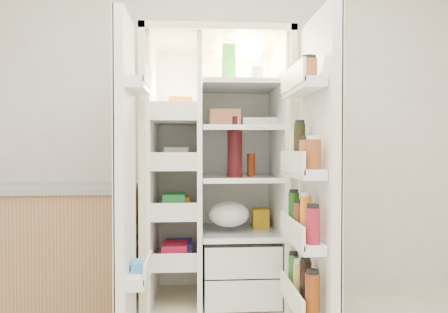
{
  "coord_description": "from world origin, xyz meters",
  "views": [
    {
      "loc": [
        -0.22,
        -1.19,
        1.07
      ],
      "look_at": [
        -0.06,
        1.25,
        1.03
      ],
      "focal_mm": 34.0,
      "sensor_mm": 36.0,
      "label": 1
    }
  ],
  "objects": [
    {
      "name": "refrigerator",
      "position": [
        -0.07,
        1.65,
        0.75
      ],
      "size": [
        0.92,
        0.7,
        1.8
      ],
      "color": "beige",
      "rests_on": "floor"
    },
    {
      "name": "kitchen_counter",
      "position": [
        -1.2,
        1.72,
        0.42
      ],
      "size": [
        1.14,
        0.61,
        0.83
      ],
      "color": "#A37651",
      "rests_on": "floor"
    },
    {
      "name": "fridge_door",
      "position": [
        0.4,
        0.96,
        0.87
      ],
      "size": [
        0.17,
        0.58,
        1.72
      ],
      "color": "white",
      "rests_on": "floor"
    },
    {
      "name": "freezer_door",
      "position": [
        -0.58,
        1.05,
        0.89
      ],
      "size": [
        0.15,
        0.4,
        1.72
      ],
      "color": "white",
      "rests_on": "floor"
    },
    {
      "name": "wall_back",
      "position": [
        0.0,
        2.0,
        1.35
      ],
      "size": [
        4.0,
        0.02,
        2.7
      ],
      "primitive_type": "cube",
      "color": "silver",
      "rests_on": "floor"
    }
  ]
}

